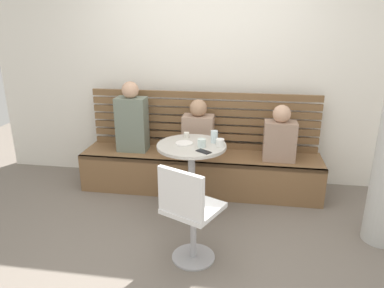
# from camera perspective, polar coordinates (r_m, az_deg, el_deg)

# --- Properties ---
(ground) EXTENTS (8.00, 8.00, 0.00)m
(ground) POSITION_cam_1_polar(r_m,az_deg,el_deg) (3.26, -1.76, -16.47)
(ground) COLOR #70665B
(back_wall) EXTENTS (5.20, 0.10, 2.90)m
(back_wall) POSITION_cam_1_polar(r_m,az_deg,el_deg) (4.29, 2.17, 13.20)
(back_wall) COLOR white
(back_wall) RESTS_ON ground
(booth_bench) EXTENTS (2.70, 0.52, 0.44)m
(booth_bench) POSITION_cam_1_polar(r_m,az_deg,el_deg) (4.18, 1.24, -4.45)
(booth_bench) COLOR brown
(booth_bench) RESTS_ON ground
(booth_backrest) EXTENTS (2.65, 0.04, 0.67)m
(booth_backrest) POSITION_cam_1_polar(r_m,az_deg,el_deg) (4.22, 1.73, 3.81)
(booth_backrest) COLOR brown
(booth_backrest) RESTS_ON booth_bench
(cafe_table) EXTENTS (0.68, 0.68, 0.74)m
(cafe_table) POSITION_cam_1_polar(r_m,az_deg,el_deg) (3.59, -0.07, -3.41)
(cafe_table) COLOR #ADADB2
(cafe_table) RESTS_ON ground
(white_chair) EXTENTS (0.53, 0.53, 0.85)m
(white_chair) POSITION_cam_1_polar(r_m,az_deg,el_deg) (2.88, -0.49, -10.66)
(white_chair) COLOR #ADADB2
(white_chair) RESTS_ON ground
(person_adult) EXTENTS (0.34, 0.22, 0.80)m
(person_adult) POSITION_cam_1_polar(r_m,az_deg,el_deg) (4.18, -9.46, 3.75)
(person_adult) COLOR slate
(person_adult) RESTS_ON booth_bench
(person_child_left) EXTENTS (0.34, 0.22, 0.61)m
(person_child_left) POSITION_cam_1_polar(r_m,az_deg,el_deg) (3.98, 13.70, 1.20)
(person_child_left) COLOR #9E7F6B
(person_child_left) RESTS_ON booth_bench
(person_child_middle) EXTENTS (0.34, 0.22, 0.63)m
(person_child_middle) POSITION_cam_1_polar(r_m,az_deg,el_deg) (4.02, 0.98, 2.12)
(person_child_middle) COLOR #9E7F6B
(person_child_middle) RESTS_ON booth_bench
(cup_glass_short) EXTENTS (0.08, 0.08, 0.08)m
(cup_glass_short) POSITION_cam_1_polar(r_m,az_deg,el_deg) (3.43, 1.54, 0.18)
(cup_glass_short) COLOR silver
(cup_glass_short) RESTS_ON cafe_table
(cup_espresso_small) EXTENTS (0.06, 0.06, 0.05)m
(cup_espresso_small) POSITION_cam_1_polar(r_m,az_deg,el_deg) (3.71, -0.87, 1.44)
(cup_espresso_small) COLOR silver
(cup_espresso_small) RESTS_ON cafe_table
(cup_ceramic_white) EXTENTS (0.08, 0.08, 0.07)m
(cup_ceramic_white) POSITION_cam_1_polar(r_m,az_deg,el_deg) (3.47, 4.45, 0.24)
(cup_ceramic_white) COLOR white
(cup_ceramic_white) RESTS_ON cafe_table
(cup_glass_tall) EXTENTS (0.07, 0.07, 0.12)m
(cup_glass_tall) POSITION_cam_1_polar(r_m,az_deg,el_deg) (3.55, 3.53, 1.17)
(cup_glass_tall) COLOR silver
(cup_glass_tall) RESTS_ON cafe_table
(plate_small) EXTENTS (0.17, 0.17, 0.01)m
(plate_small) POSITION_cam_1_polar(r_m,az_deg,el_deg) (3.52, -1.25, 0.12)
(plate_small) COLOR white
(plate_small) RESTS_ON cafe_table
(phone_on_table) EXTENTS (0.15, 0.14, 0.01)m
(phone_on_table) POSITION_cam_1_polar(r_m,az_deg,el_deg) (3.31, 1.84, -1.19)
(phone_on_table) COLOR black
(phone_on_table) RESTS_ON cafe_table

